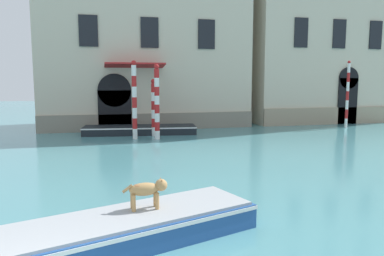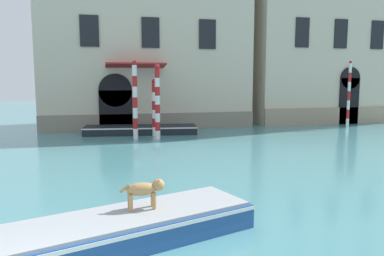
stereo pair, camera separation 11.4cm
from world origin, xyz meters
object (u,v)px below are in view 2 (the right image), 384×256
mooring_pole_2 (154,107)px  mooring_pole_3 (158,102)px  boat_foreground (111,231)px  mooring_pole_1 (135,100)px  mooring_pole_0 (349,94)px  boat_moored_near_palazzo (141,130)px  dog_on_deck (145,189)px

mooring_pole_2 → mooring_pole_3: 1.44m
boat_foreground → mooring_pole_1: mooring_pole_1 is taller
mooring_pole_0 → mooring_pole_2: 13.79m
mooring_pole_1 → mooring_pole_2: mooring_pole_1 is taller
mooring_pole_0 → boat_moored_near_palazzo: bearing=179.0°
mooring_pole_3 → boat_moored_near_palazzo: bearing=107.3°
mooring_pole_0 → mooring_pole_3: size_ratio=1.11×
boat_moored_near_palazzo → mooring_pole_2: size_ratio=2.08×
boat_foreground → boat_moored_near_palazzo: (2.15, 15.77, -0.05)m
mooring_pole_2 → boat_foreground: bearing=-101.0°
dog_on_deck → mooring_pole_2: (2.14, 14.45, 0.70)m
boat_foreground → mooring_pole_1: (1.66, 13.81, 1.91)m
boat_moored_near_palazzo → mooring_pole_3: 3.08m
boat_moored_near_palazzo → mooring_pole_1: (-0.49, -1.96, 1.96)m
mooring_pole_3 → mooring_pole_0: bearing=8.7°
dog_on_deck → mooring_pole_0: mooring_pole_0 is taller
dog_on_deck → mooring_pole_0: (15.90, 15.17, 1.33)m
mooring_pole_0 → mooring_pole_2: mooring_pole_0 is taller
dog_on_deck → mooring_pole_1: 13.54m
mooring_pole_0 → mooring_pole_1: 15.07m
mooring_pole_1 → mooring_pole_2: 1.65m
boat_foreground → boat_moored_near_palazzo: size_ratio=0.90×
mooring_pole_2 → mooring_pole_1: bearing=-140.7°
dog_on_deck → mooring_pole_1: (0.93, 13.45, 1.21)m
boat_moored_near_palazzo → mooring_pole_2: (0.73, -0.96, 1.46)m
mooring_pole_0 → mooring_pole_1: (-14.97, -1.72, -0.12)m
mooring_pole_0 → dog_on_deck: bearing=-136.3°
mooring_pole_0 → mooring_pole_1: mooring_pole_0 is taller
dog_on_deck → mooring_pole_3: size_ratio=0.23×
boat_foreground → mooring_pole_2: 15.15m
mooring_pole_0 → mooring_pole_3: mooring_pole_0 is taller
boat_moored_near_palazzo → mooring_pole_0: 14.63m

